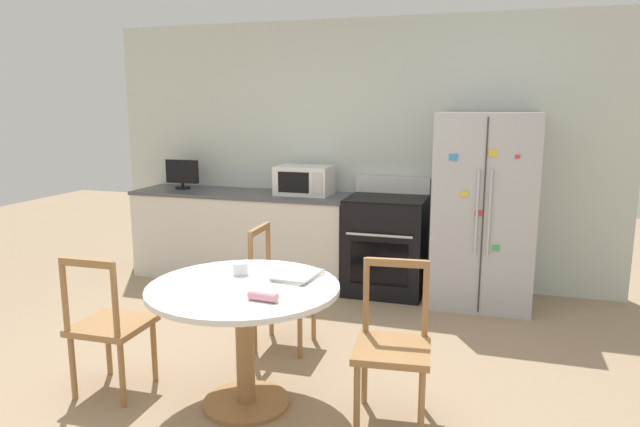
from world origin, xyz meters
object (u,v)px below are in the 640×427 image
oven_range (386,244)px  countertop_tv (182,173)px  dining_chair_far (281,290)px  candle_glass (241,269)px  dining_chair_left (109,326)px  dining_chair_right (393,347)px  refrigerator (484,210)px  microwave (304,180)px

oven_range → countertop_tv: 2.29m
countertop_tv → dining_chair_far: size_ratio=0.40×
oven_range → candle_glass: (-0.50, -2.15, 0.31)m
dining_chair_far → candle_glass: 0.75m
dining_chair_left → dining_chair_right: same height
refrigerator → dining_chair_left: bearing=-131.6°
dining_chair_far → microwave: bearing=-169.1°
countertop_tv → dining_chair_left: bearing=-69.4°
microwave → countertop_tv: countertop_tv is taller
refrigerator → microwave: refrigerator is taller
microwave → dining_chair_right: 2.71m
dining_chair_far → dining_chair_right: size_ratio=1.00×
microwave → candle_glass: 2.25m
countertop_tv → dining_chair_right: 3.58m
oven_range → refrigerator: bearing=-2.7°
dining_chair_left → dining_chair_right: (1.72, 0.21, 0.00)m
refrigerator → dining_chair_right: 2.28m
candle_glass → oven_range: bearing=76.9°
oven_range → candle_glass: size_ratio=11.57×
refrigerator → dining_chair_left: refrigerator is taller
microwave → dining_chair_far: microwave is taller
dining_chair_left → countertop_tv: bearing=109.3°
refrigerator → candle_glass: 2.53m
oven_range → dining_chair_right: bearing=-78.3°
refrigerator → dining_chair_far: size_ratio=1.90×
dining_chair_far → dining_chair_left: 1.23m
microwave → countertop_tv: (-1.37, 0.01, 0.02)m
oven_range → dining_chair_right: oven_range is taller
oven_range → dining_chair_right: size_ratio=1.20×
dining_chair_left → candle_glass: bearing=20.2°
microwave → oven_range: bearing=-4.0°
microwave → dining_chair_left: size_ratio=0.60×
dining_chair_left → dining_chair_far: bearing=50.7°
dining_chair_left → candle_glass: size_ratio=9.66×
oven_range → countertop_tv: countertop_tv is taller
countertop_tv → dining_chair_left: 2.76m
dining_chair_right → microwave: bearing=-66.3°
microwave → dining_chair_right: (1.30, -2.30, -0.61)m
dining_chair_right → candle_glass: size_ratio=9.66×
dining_chair_left → oven_range: bearing=61.5°
oven_range → dining_chair_far: bearing=-108.7°
microwave → candle_glass: (0.34, -2.21, -0.26)m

